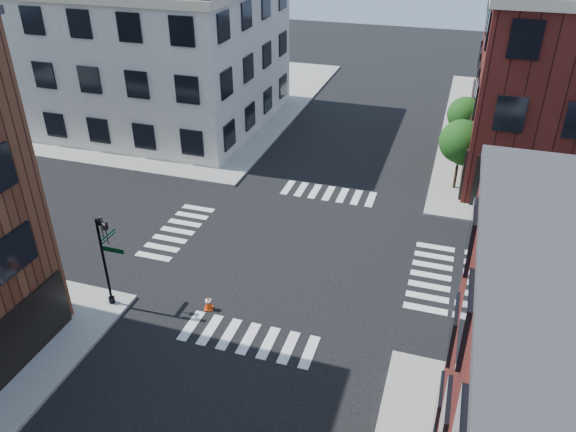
# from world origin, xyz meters

# --- Properties ---
(ground) EXTENTS (120.00, 120.00, 0.00)m
(ground) POSITION_xyz_m (0.00, 0.00, 0.00)
(ground) COLOR black
(ground) RESTS_ON ground
(sidewalk_nw) EXTENTS (30.00, 30.00, 0.15)m
(sidewalk_nw) POSITION_xyz_m (-21.00, 21.00, 0.07)
(sidewalk_nw) COLOR gray
(sidewalk_nw) RESTS_ON ground
(building_nw) EXTENTS (22.00, 16.00, 11.00)m
(building_nw) POSITION_xyz_m (-19.00, 16.00, 5.50)
(building_nw) COLOR beige
(building_nw) RESTS_ON ground
(tree_near) EXTENTS (2.69, 2.69, 4.49)m
(tree_near) POSITION_xyz_m (7.56, 9.98, 3.16)
(tree_near) COLOR black
(tree_near) RESTS_ON ground
(tree_far) EXTENTS (2.43, 2.43, 4.07)m
(tree_far) POSITION_xyz_m (7.56, 15.98, 2.87)
(tree_far) COLOR black
(tree_far) RESTS_ON ground
(signal_pole) EXTENTS (1.29, 1.24, 4.60)m
(signal_pole) POSITION_xyz_m (-6.72, -6.68, 2.86)
(signal_pole) COLOR black
(signal_pole) RESTS_ON ground
(traffic_cone) EXTENTS (0.49, 0.49, 0.72)m
(traffic_cone) POSITION_xyz_m (-2.45, -5.70, 0.35)
(traffic_cone) COLOR #CB3809
(traffic_cone) RESTS_ON ground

